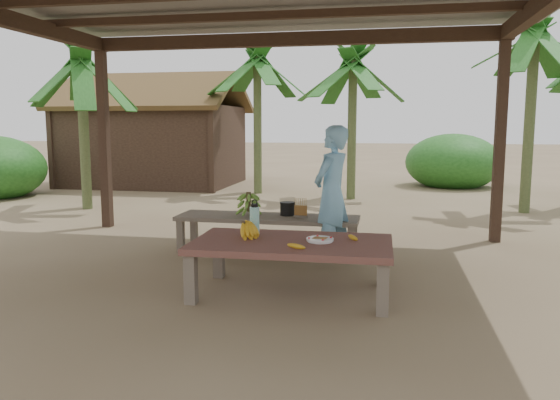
% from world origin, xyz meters
% --- Properties ---
extents(ground, '(80.00, 80.00, 0.00)m').
position_xyz_m(ground, '(0.00, 0.00, 0.00)').
color(ground, brown).
rests_on(ground, ground).
extents(work_table, '(1.81, 1.02, 0.50)m').
position_xyz_m(work_table, '(0.53, -0.46, 0.43)').
color(work_table, brown).
rests_on(work_table, ground).
extents(bench, '(2.21, 0.62, 0.45)m').
position_xyz_m(bench, '(-0.04, 1.12, 0.39)').
color(bench, brown).
rests_on(bench, ground).
extents(ripe_banana_bunch, '(0.29, 0.25, 0.17)m').
position_xyz_m(ripe_banana_bunch, '(0.06, -0.39, 0.58)').
color(ripe_banana_bunch, gold).
rests_on(ripe_banana_bunch, work_table).
extents(plate, '(0.25, 0.25, 0.04)m').
position_xyz_m(plate, '(0.78, -0.44, 0.52)').
color(plate, white).
rests_on(plate, work_table).
extents(loose_banana_front, '(0.16, 0.05, 0.04)m').
position_xyz_m(loose_banana_front, '(0.62, -0.76, 0.52)').
color(loose_banana_front, gold).
rests_on(loose_banana_front, work_table).
extents(loose_banana_side, '(0.12, 0.13, 0.04)m').
position_xyz_m(loose_banana_side, '(1.07, -0.30, 0.52)').
color(loose_banana_side, gold).
rests_on(loose_banana_side, work_table).
extents(water_flask, '(0.09, 0.09, 0.34)m').
position_xyz_m(water_flask, '(0.12, -0.22, 0.64)').
color(water_flask, '#3DBFAE').
rests_on(water_flask, work_table).
extents(green_banana_stalk, '(0.27, 0.27, 0.30)m').
position_xyz_m(green_banana_stalk, '(-0.28, 1.12, 0.60)').
color(green_banana_stalk, '#598C2D').
rests_on(green_banana_stalk, bench).
extents(cooking_pot, '(0.18, 0.18, 0.15)m').
position_xyz_m(cooking_pot, '(0.19, 1.22, 0.53)').
color(cooking_pot, black).
rests_on(cooking_pot, bench).
extents(skewer_rack, '(0.18, 0.08, 0.24)m').
position_xyz_m(skewer_rack, '(0.37, 1.06, 0.57)').
color(skewer_rack, '#A57F47').
rests_on(skewer_rack, bench).
extents(woman, '(0.56, 0.66, 1.54)m').
position_xyz_m(woman, '(0.75, 0.91, 0.77)').
color(woman, '#6CA7CD').
rests_on(woman, ground).
extents(hut, '(4.40, 3.43, 2.85)m').
position_xyz_m(hut, '(-4.50, 8.00, 1.10)').
color(hut, black).
rests_on(hut, ground).
extents(banana_plant_ne, '(1.80, 1.80, 3.33)m').
position_xyz_m(banana_plant_ne, '(3.77, 4.92, 2.83)').
color(banana_plant_ne, '#596638').
rests_on(banana_plant_ne, ground).
extents(banana_plant_n, '(1.80, 1.80, 3.03)m').
position_xyz_m(banana_plant_n, '(0.65, 6.13, 2.55)').
color(banana_plant_n, '#596638').
rests_on(banana_plant_n, ground).
extents(banana_plant_nw, '(1.80, 1.80, 3.22)m').
position_xyz_m(banana_plant_nw, '(-1.48, 6.69, 2.73)').
color(banana_plant_nw, '#596638').
rests_on(banana_plant_nw, ground).
extents(banana_plant_w, '(1.80, 1.80, 2.89)m').
position_xyz_m(banana_plant_w, '(-4.05, 3.86, 2.41)').
color(banana_plant_w, '#596638').
rests_on(banana_plant_w, ground).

